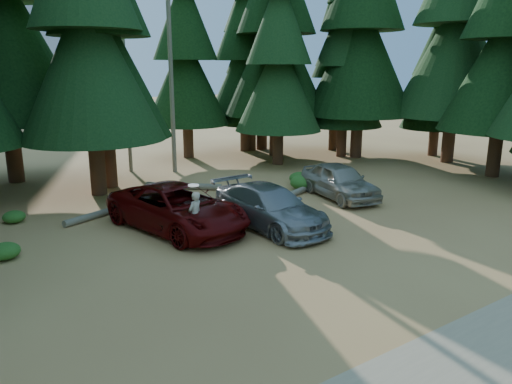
# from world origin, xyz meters

# --- Properties ---
(ground) EXTENTS (160.00, 160.00, 0.00)m
(ground) POSITION_xyz_m (0.00, 0.00, 0.00)
(ground) COLOR #A57646
(ground) RESTS_ON ground
(forest_belt_north) EXTENTS (36.00, 7.00, 22.00)m
(forest_belt_north) POSITION_xyz_m (0.00, 15.00, 0.00)
(forest_belt_north) COLOR black
(forest_belt_north) RESTS_ON ground
(forest_belt_east) EXTENTS (6.00, 22.00, 22.00)m
(forest_belt_east) POSITION_xyz_m (15.50, 4.00, 0.00)
(forest_belt_east) COLOR black
(forest_belt_east) RESTS_ON ground
(snag_front) EXTENTS (0.24, 0.24, 12.00)m
(snag_front) POSITION_xyz_m (0.80, 14.50, 6.00)
(snag_front) COLOR #666252
(snag_front) RESTS_ON ground
(snag_back) EXTENTS (0.20, 0.20, 10.00)m
(snag_back) POSITION_xyz_m (-1.20, 16.00, 5.00)
(snag_back) COLOR #666252
(snag_back) RESTS_ON ground
(red_pickup) EXTENTS (3.88, 6.34, 1.64)m
(red_pickup) POSITION_xyz_m (-3.58, 5.06, 0.82)
(red_pickup) COLOR #500606
(red_pickup) RESTS_ON ground
(silver_minivan_center) EXTENTS (2.37, 5.36, 1.53)m
(silver_minivan_center) POSITION_xyz_m (-0.67, 3.40, 0.76)
(silver_minivan_center) COLOR gray
(silver_minivan_center) RESTS_ON ground
(silver_minivan_right) EXTENTS (2.68, 4.85, 1.56)m
(silver_minivan_right) POSITION_xyz_m (4.43, 5.05, 0.78)
(silver_minivan_right) COLOR #A7A295
(silver_minivan_right) RESTS_ON ground
(frisbee_player) EXTENTS (0.69, 0.58, 1.83)m
(frisbee_player) POSITION_xyz_m (-3.76, 3.35, 1.01)
(frisbee_player) COLOR beige
(frisbee_player) RESTS_ON ground
(log_left) EXTENTS (3.67, 1.67, 0.27)m
(log_left) POSITION_xyz_m (-5.19, 8.33, 0.14)
(log_left) COLOR #666252
(log_left) RESTS_ON ground
(log_mid) EXTENTS (2.94, 2.76, 0.31)m
(log_mid) POSITION_xyz_m (-0.65, 10.50, 0.15)
(log_mid) COLOR #666252
(log_mid) RESTS_ON ground
(log_right) EXTENTS (4.31, 1.93, 0.29)m
(log_right) POSITION_xyz_m (4.45, 7.00, 0.14)
(log_right) COLOR #666252
(log_right) RESTS_ON ground
(shrub_far_left) EXTENTS (0.83, 0.83, 0.46)m
(shrub_far_left) POSITION_xyz_m (-8.36, 9.37, 0.23)
(shrub_far_left) COLOR #265C1B
(shrub_far_left) RESTS_ON ground
(shrub_left) EXTENTS (1.09, 1.09, 0.60)m
(shrub_left) POSITION_xyz_m (-3.64, 9.50, 0.30)
(shrub_left) COLOR #265C1B
(shrub_left) RESTS_ON ground
(shrub_center_left) EXTENTS (0.90, 0.90, 0.49)m
(shrub_center_left) POSITION_xyz_m (-4.07, 6.62, 0.25)
(shrub_center_left) COLOR #265C1B
(shrub_center_left) RESTS_ON ground
(shrub_center_right) EXTENTS (0.81, 0.81, 0.44)m
(shrub_center_right) POSITION_xyz_m (0.81, 7.93, 0.22)
(shrub_center_right) COLOR #265C1B
(shrub_center_right) RESTS_ON ground
(shrub_right) EXTENTS (1.26, 1.26, 0.69)m
(shrub_right) POSITION_xyz_m (4.08, 7.16, 0.35)
(shrub_right) COLOR #265C1B
(shrub_right) RESTS_ON ground
(shrub_far_right) EXTENTS (1.12, 1.12, 0.61)m
(shrub_far_right) POSITION_xyz_m (4.69, 8.12, 0.31)
(shrub_far_right) COLOR #265C1B
(shrub_far_right) RESTS_ON ground
(shrub_edge_west) EXTENTS (0.93, 0.93, 0.51)m
(shrub_edge_west) POSITION_xyz_m (-9.26, 5.50, 0.26)
(shrub_edge_west) COLOR #265C1B
(shrub_edge_west) RESTS_ON ground
(shrub_edge_east) EXTENTS (0.82, 0.82, 0.45)m
(shrub_edge_east) POSITION_xyz_m (7.52, 7.43, 0.22)
(shrub_edge_east) COLOR #265C1B
(shrub_edge_east) RESTS_ON ground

